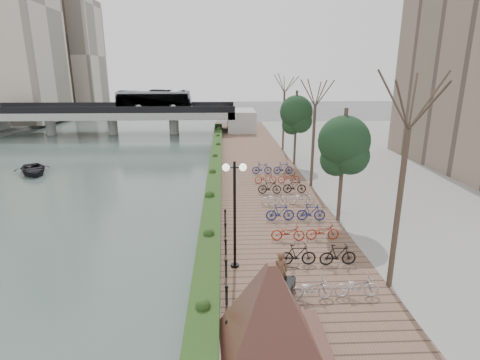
{
  "coord_description": "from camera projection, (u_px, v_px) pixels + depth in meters",
  "views": [
    {
      "loc": [
        1.36,
        -11.13,
        8.82
      ],
      "look_at": [
        2.41,
        12.58,
        2.0
      ],
      "focal_mm": 28.0,
      "sensor_mm": 36.0,
      "label": 1
    }
  ],
  "objects": [
    {
      "name": "inland_pavement",
      "position": [
        451.0,
        181.0,
        30.66
      ],
      "size": [
        24.0,
        75.0,
        0.5
      ],
      "primitive_type": "cube",
      "color": "gray",
      "rests_on": "ground"
    },
    {
      "name": "motorcycle",
      "position": [
        289.0,
        287.0,
        14.14
      ],
      "size": [
        1.04,
        1.7,
        1.02
      ],
      "primitive_type": null,
      "rotation": [
        0.0,
        0.0,
        -0.35
      ],
      "color": "black",
      "rests_on": "promenade"
    },
    {
      "name": "bridge",
      "position": [
        120.0,
        111.0,
        54.76
      ],
      "size": [
        36.0,
        10.77,
        6.5
      ],
      "color": "#AEADA9",
      "rests_on": "ground"
    },
    {
      "name": "pedestrian",
      "position": [
        280.0,
        272.0,
        14.52
      ],
      "size": [
        0.7,
        0.51,
        1.76
      ],
      "primitive_type": "imported",
      "rotation": [
        0.0,
        0.0,
        3.29
      ],
      "color": "brown",
      "rests_on": "promenade"
    },
    {
      "name": "hedge",
      "position": [
        215.0,
        170.0,
        32.08
      ],
      "size": [
        1.1,
        56.0,
        0.6
      ],
      "primitive_type": "cube",
      "color": "#1F3914",
      "rests_on": "promenade"
    },
    {
      "name": "granite_monument",
      "position": [
        270.0,
        311.0,
        11.01
      ],
      "size": [
        5.95,
        5.95,
        3.1
      ],
      "color": "#431E1D",
      "rests_on": "promenade"
    },
    {
      "name": "boat",
      "position": [
        33.0,
        169.0,
        33.62
      ],
      "size": [
        4.77,
        5.2,
        0.88
      ],
      "primitive_type": "imported",
      "rotation": [
        0.0,
        0.0,
        0.53
      ],
      "color": "black",
      "rests_on": "river_water"
    },
    {
      "name": "bicycle_parking",
      "position": [
        292.0,
        206.0,
        22.88
      ],
      "size": [
        2.4,
        19.89,
        1.0
      ],
      "color": "#B1B0B5",
      "rests_on": "promenade"
    },
    {
      "name": "ground",
      "position": [
        187.0,
        335.0,
        13.07
      ],
      "size": [
        220.0,
        220.0,
        0.0
      ],
      "primitive_type": "plane",
      "color": "#59595B",
      "rests_on": "ground"
    },
    {
      "name": "street_trees",
      "position": [
        325.0,
        154.0,
        24.57
      ],
      "size": [
        3.2,
        37.12,
        6.8
      ],
      "color": "#32251E",
      "rests_on": "promenade"
    },
    {
      "name": "lamppost",
      "position": [
        235.0,
        192.0,
        15.74
      ],
      "size": [
        1.02,
        0.32,
        4.81
      ],
      "color": "black",
      "rests_on": "promenade"
    },
    {
      "name": "chain_fence",
      "position": [
        226.0,
        282.0,
        14.81
      ],
      "size": [
        0.1,
        14.1,
        0.7
      ],
      "color": "black",
      "rests_on": "promenade"
    },
    {
      "name": "promenade",
      "position": [
        257.0,
        184.0,
        29.97
      ],
      "size": [
        8.0,
        75.0,
        0.5
      ],
      "primitive_type": "cube",
      "color": "brown",
      "rests_on": "ground"
    },
    {
      "name": "river_water",
      "position": [
        56.0,
        167.0,
        36.43
      ],
      "size": [
        30.0,
        130.0,
        0.02
      ],
      "primitive_type": "cube",
      "color": "#42534D",
      "rests_on": "ground"
    }
  ]
}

